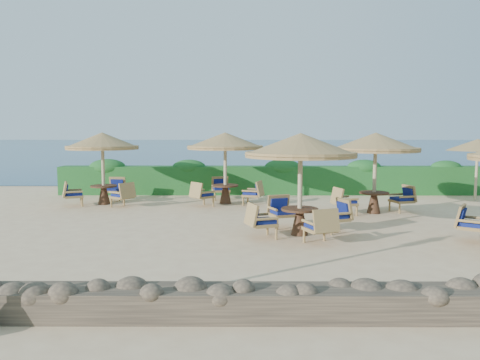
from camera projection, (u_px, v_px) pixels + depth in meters
ground at (286, 229)px, 12.96m from camera, size 120.00×120.00×0.00m
sea at (249, 146)px, 82.57m from camera, size 160.00×160.00×0.00m
hedge at (271, 180)px, 20.06m from camera, size 18.00×0.90×1.20m
stone_wall at (327, 303)px, 6.77m from camera, size 15.00×0.65×0.44m
extra_parasol at (478, 145)px, 17.87m from camera, size 2.30×2.30×2.41m
cafe_set_0 at (300, 164)px, 12.01m from camera, size 2.90×2.90×2.65m
cafe_set_2 at (103, 154)px, 17.12m from camera, size 2.75×2.76×2.65m
cafe_set_3 at (225, 152)px, 17.28m from camera, size 2.87×2.87×2.65m
cafe_set_4 at (375, 152)px, 15.22m from camera, size 2.88×2.86×2.65m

